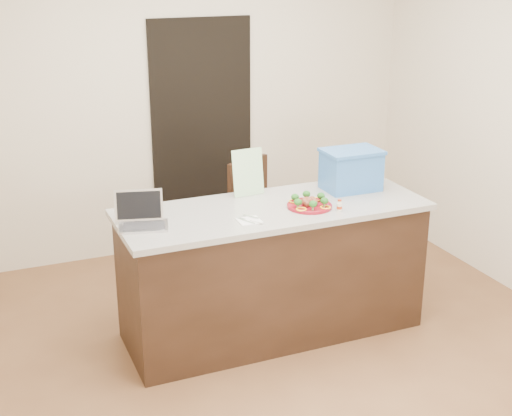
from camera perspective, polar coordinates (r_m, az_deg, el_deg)
name	(u,v)px	position (r m, az deg, el deg)	size (l,w,h in m)	color
ground	(287,347)	(4.88, 2.50, -11.05)	(4.00, 4.00, 0.00)	brown
room_shell	(291,109)	(4.28, 2.82, 7.92)	(4.00, 4.00, 4.00)	white
doorway	(202,135)	(6.25, -4.32, 5.83)	(0.90, 0.02, 2.00)	black
island	(272,270)	(4.86, 1.32, -4.98)	(2.06, 0.76, 0.92)	black
plate	(309,206)	(4.69, 4.30, 0.19)	(0.30, 0.30, 0.02)	maroon
meatballs	(309,201)	(4.68, 4.28, 0.53)	(0.12, 0.11, 0.04)	brown
broccoli	(310,199)	(4.67, 4.31, 0.73)	(0.25, 0.25, 0.04)	#154913
pepper_rings	(309,204)	(4.68, 4.30, 0.31)	(0.26, 0.26, 0.01)	yellow
napkin	(249,221)	(4.43, -0.53, -1.03)	(0.14, 0.14, 0.01)	silver
fork	(246,220)	(4.43, -0.81, -0.96)	(0.06, 0.14, 0.00)	silver
knife	(255,220)	(4.43, -0.09, -0.97)	(0.07, 0.19, 0.01)	silver
yogurt_bottle	(339,206)	(4.63, 6.69, 0.14)	(0.04, 0.04, 0.08)	beige
laptop	(141,216)	(4.41, -9.16, -0.65)	(0.34, 0.30, 0.21)	silver
leaflet	(248,172)	(4.87, -0.64, 2.87)	(0.23, 0.00, 0.32)	white
blue_box	(351,169)	(5.04, 7.61, 3.08)	(0.40, 0.29, 0.29)	#3067B0
chair	(253,213)	(5.67, -0.26, -0.37)	(0.56, 0.58, 0.96)	black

